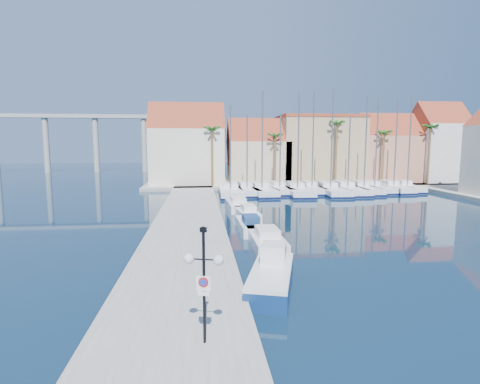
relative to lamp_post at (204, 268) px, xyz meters
name	(u,v)px	position (x,y,z in m)	size (l,w,h in m)	color
ground	(365,290)	(7.87, 4.90, -3.09)	(260.00, 260.00, 0.00)	#081B30
quay_west	(188,228)	(-1.13, 18.40, -2.84)	(6.00, 77.00, 0.50)	gray
shore_north	(301,183)	(17.87, 52.90, -2.84)	(54.00, 16.00, 0.50)	gray
lamp_post	(204,268)	(0.00, 0.00, 0.00)	(1.31, 0.61, 3.95)	black
fishing_boat	(272,275)	(3.38, 5.74, -2.43)	(3.42, 5.96, 1.98)	navy
motorboat_west_0	(266,238)	(4.45, 13.46, -2.58)	(2.08, 6.44, 1.40)	white
motorboat_west_1	(250,225)	(3.92, 17.93, -2.58)	(1.87, 5.52, 1.40)	white
motorboat_west_2	(247,213)	(4.39, 23.23, -2.58)	(2.13, 5.42, 1.40)	white
motorboat_west_3	(237,205)	(3.97, 28.38, -2.58)	(2.33, 6.68, 1.40)	white
sailboat_0	(230,191)	(4.15, 40.34, -2.53)	(3.34, 11.82, 12.32)	white
sailboat_1	(246,190)	(6.51, 40.98, -2.52)	(3.27, 10.05, 11.14)	white
sailboat_2	(261,190)	(8.56, 40.45, -2.50)	(3.36, 11.12, 14.25)	white
sailboat_3	(279,189)	(11.37, 41.64, -2.51)	(3.21, 9.42, 11.42)	white
sailboat_4	(296,190)	(13.67, 40.19, -2.52)	(3.91, 12.05, 13.98)	white
sailboat_5	(311,188)	(16.19, 41.58, -2.46)	(2.58, 9.25, 14.37)	white
sailboat_6	(329,189)	(18.48, 40.18, -2.51)	(3.69, 12.13, 14.74)	white
sailboat_7	(346,189)	(21.27, 40.82, -2.55)	(3.38, 12.10, 11.04)	white
sailboat_8	(362,188)	(23.80, 40.82, -2.50)	(3.31, 10.55, 13.84)	white
sailboat_9	(373,187)	(25.77, 41.58, -2.49)	(2.91, 9.78, 13.78)	white
sailboat_10	(392,187)	(28.65, 41.34, -2.49)	(2.56, 9.53, 13.35)	white
sailboat_11	(406,187)	(31.04, 41.66, -2.46)	(2.99, 8.83, 14.08)	white
building_0	(187,147)	(-2.13, 51.90, 3.43)	(12.30, 9.00, 13.50)	beige
building_1	(258,155)	(9.87, 51.90, 2.20)	(10.30, 8.00, 11.00)	#C4AF8A
building_2	(318,149)	(20.87, 52.90, 3.17)	(14.20, 10.20, 11.50)	tan
building_3	(386,151)	(32.87, 51.90, 2.77)	(10.30, 8.00, 12.00)	tan
building_4	(437,145)	(41.87, 50.90, 3.87)	(8.30, 8.00, 14.00)	silver
palm_0	(212,131)	(1.87, 46.90, 5.99)	(2.60, 2.60, 10.15)	brown
palm_1	(275,137)	(11.87, 46.90, 5.04)	(2.60, 2.60, 9.15)	brown
palm_2	(337,126)	(21.87, 46.90, 6.92)	(2.60, 2.60, 11.15)	brown
palm_3	(384,135)	(29.87, 46.90, 5.52)	(2.60, 2.60, 9.65)	brown
palm_4	(431,129)	(37.87, 46.90, 6.46)	(2.60, 2.60, 10.65)	brown
viaduct	(74,131)	(-31.20, 86.90, 7.16)	(48.00, 2.20, 14.45)	#9E9E99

